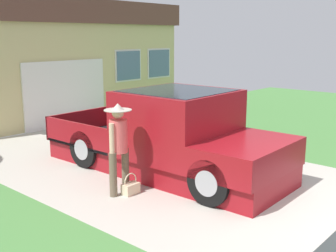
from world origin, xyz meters
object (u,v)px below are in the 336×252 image
(house_with_garage, at_px, (41,57))
(person_with_hat, at_px, (119,142))
(pickup_truck, at_px, (176,138))
(handbag, at_px, (131,188))

(house_with_garage, bearing_deg, person_with_hat, -114.49)
(pickup_truck, bearing_deg, handbag, 4.37)
(person_with_hat, relative_size, handbag, 4.20)
(pickup_truck, height_order, person_with_hat, pickup_truck)
(pickup_truck, distance_m, person_with_hat, 1.51)
(person_with_hat, bearing_deg, handbag, -72.24)
(pickup_truck, distance_m, handbag, 1.54)
(person_with_hat, height_order, house_with_garage, house_with_garage)
(person_with_hat, xyz_separation_m, handbag, (0.10, -0.18, -0.84))
(person_with_hat, distance_m, house_with_garage, 9.36)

